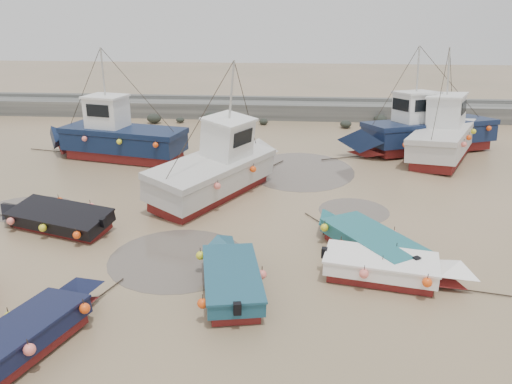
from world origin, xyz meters
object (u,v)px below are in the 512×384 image
dinghy_4 (55,215)px  cabin_boat_1 (219,166)px  dinghy_6 (365,238)px  cabin_boat_0 (114,136)px  dinghy_1 (33,328)px  dinghy_5 (392,266)px  dinghy_2 (231,273)px  cabin_boat_3 (446,135)px  person (231,178)px  cabin_boat_2 (421,131)px

dinghy_4 → cabin_boat_1: 7.53m
dinghy_4 → dinghy_6: bearing=-77.2°
cabin_boat_0 → dinghy_1: bearing=-155.0°
cabin_boat_0 → dinghy_5: bearing=-120.3°
dinghy_2 → cabin_boat_3: (10.63, 15.23, 0.82)m
dinghy_2 → dinghy_6: same height
dinghy_4 → dinghy_6: same height
dinghy_4 → person: size_ratio=3.87×
dinghy_5 → person: (-6.52, 9.73, -0.55)m
dinghy_1 → dinghy_6: 11.22m
cabin_boat_3 → person: bearing=-133.0°
dinghy_2 → cabin_boat_1: 8.62m
dinghy_1 → dinghy_4: same height
dinghy_5 → dinghy_2: bearing=-69.5°
dinghy_5 → person: bearing=-135.0°
dinghy_5 → cabin_boat_2: bearing=175.8°
dinghy_2 → dinghy_5: size_ratio=1.01×
dinghy_1 → cabin_boat_1: (3.18, 11.68, 0.79)m
cabin_boat_0 → dinghy_6: bearing=-116.6°
dinghy_5 → dinghy_6: bearing=-152.4°
dinghy_1 → cabin_boat_1: 12.14m
dinghy_2 → cabin_boat_1: (-1.63, 8.43, 0.79)m
dinghy_4 → dinghy_5: 13.20m
dinghy_2 → dinghy_1: bearing=-157.7°
cabin_boat_2 → person: cabin_boat_2 is taller
dinghy_4 → dinghy_6: (12.22, -1.07, 0.00)m
dinghy_5 → cabin_boat_2: 16.14m
cabin_boat_0 → cabin_boat_1: 8.59m
cabin_boat_0 → cabin_boat_1: (6.88, -5.14, 0.00)m
dinghy_2 → cabin_boat_0: (-8.52, 13.56, 0.79)m
cabin_boat_1 → cabin_boat_2: (11.10, 7.96, -0.03)m
dinghy_1 → cabin_boat_0: bearing=122.0°
person → cabin_boat_2: bearing=163.5°
cabin_boat_0 → person: (7.17, -2.98, -1.34)m
cabin_boat_2 → cabin_boat_0: bearing=77.5°
dinghy_1 → cabin_boat_3: cabin_boat_3 is taller
dinghy_2 → cabin_boat_0: bearing=110.4°
person → dinghy_1: bearing=31.2°
dinghy_1 → cabin_boat_0: (-3.70, 16.82, 0.79)m
cabin_boat_2 → cabin_boat_3: (1.16, -1.16, 0.06)m
cabin_boat_0 → dinghy_2: bearing=-135.3°
dinghy_1 → person: size_ratio=3.47×
cabin_boat_3 → cabin_boat_1: bearing=-125.2°
cabin_boat_3 → person: size_ratio=5.45×
dinghy_2 → dinghy_5: bearing=-2.5°
dinghy_1 → dinghy_6: bearing=52.9°
dinghy_2 → person: (-1.34, 10.58, -0.55)m
cabin_boat_1 → cabin_boat_0: bearing=172.2°
dinghy_5 → dinghy_4: bearing=-92.5°
dinghy_5 → cabin_boat_0: (-13.69, 12.72, 0.79)m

